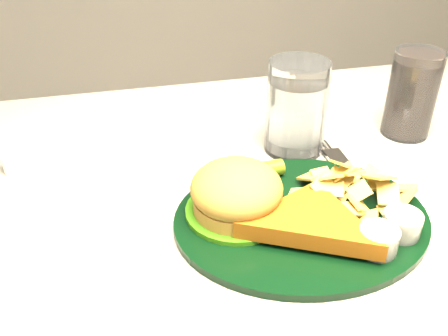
% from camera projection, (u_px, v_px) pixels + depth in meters
% --- Properties ---
extents(dinner_plate, '(0.31, 0.27, 0.07)m').
position_uv_depth(dinner_plate, '(303.00, 198.00, 0.58)').
color(dinner_plate, black).
rests_on(dinner_plate, table).
extents(water_glass, '(0.09, 0.09, 0.13)m').
position_uv_depth(water_glass, '(296.00, 108.00, 0.70)').
color(water_glass, white).
rests_on(water_glass, table).
extents(cola_glass, '(0.08, 0.08, 0.13)m').
position_uv_depth(cola_glass, '(412.00, 94.00, 0.75)').
color(cola_glass, black).
rests_on(cola_glass, table).
extents(fork_napkin, '(0.15, 0.20, 0.01)m').
position_uv_depth(fork_napkin, '(360.00, 193.00, 0.63)').
color(fork_napkin, white).
rests_on(fork_napkin, table).
extents(ramekin, '(0.05, 0.05, 0.03)m').
position_uv_depth(ramekin, '(17.00, 162.00, 0.69)').
color(ramekin, white).
rests_on(ramekin, table).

